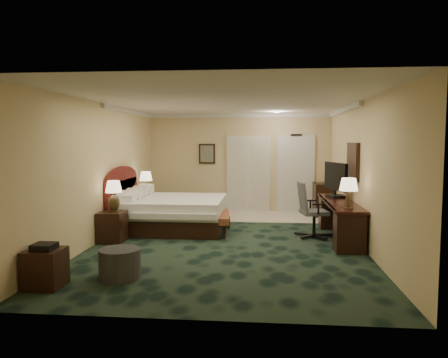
# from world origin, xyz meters

# --- Properties ---
(floor) EXTENTS (5.00, 7.50, 0.00)m
(floor) POSITION_xyz_m (0.00, 0.00, 0.00)
(floor) COLOR black
(floor) RESTS_ON ground
(ceiling) EXTENTS (5.00, 7.50, 0.00)m
(ceiling) POSITION_xyz_m (0.00, 0.00, 2.70)
(ceiling) COLOR silver
(ceiling) RESTS_ON wall_back
(wall_back) EXTENTS (5.00, 0.00, 2.70)m
(wall_back) POSITION_xyz_m (0.00, 3.75, 1.35)
(wall_back) COLOR beige
(wall_back) RESTS_ON ground
(wall_front) EXTENTS (5.00, 0.00, 2.70)m
(wall_front) POSITION_xyz_m (0.00, -3.75, 1.35)
(wall_front) COLOR beige
(wall_front) RESTS_ON ground
(wall_left) EXTENTS (0.00, 7.50, 2.70)m
(wall_left) POSITION_xyz_m (-2.50, 0.00, 1.35)
(wall_left) COLOR beige
(wall_left) RESTS_ON ground
(wall_right) EXTENTS (0.00, 7.50, 2.70)m
(wall_right) POSITION_xyz_m (2.50, 0.00, 1.35)
(wall_right) COLOR beige
(wall_right) RESTS_ON ground
(crown_molding) EXTENTS (5.00, 7.50, 0.10)m
(crown_molding) POSITION_xyz_m (0.00, 0.00, 2.65)
(crown_molding) COLOR silver
(crown_molding) RESTS_ON wall_back
(tile_patch) EXTENTS (3.20, 1.70, 0.01)m
(tile_patch) POSITION_xyz_m (0.90, 2.90, 0.01)
(tile_patch) COLOR beige
(tile_patch) RESTS_ON ground
(headboard) EXTENTS (0.12, 2.00, 1.40)m
(headboard) POSITION_xyz_m (-2.44, 1.00, 0.70)
(headboard) COLOR #430D13
(headboard) RESTS_ON ground
(entry_door) EXTENTS (1.02, 0.06, 2.18)m
(entry_door) POSITION_xyz_m (1.55, 3.72, 1.05)
(entry_door) COLOR silver
(entry_door) RESTS_ON ground
(closet_doors) EXTENTS (1.20, 0.06, 2.10)m
(closet_doors) POSITION_xyz_m (0.25, 3.71, 1.05)
(closet_doors) COLOR beige
(closet_doors) RESTS_ON ground
(wall_art) EXTENTS (0.45, 0.06, 0.55)m
(wall_art) POSITION_xyz_m (-0.90, 3.71, 1.60)
(wall_art) COLOR #465F56
(wall_art) RESTS_ON wall_back
(wall_mirror) EXTENTS (0.05, 0.95, 0.75)m
(wall_mirror) POSITION_xyz_m (2.46, 0.60, 1.55)
(wall_mirror) COLOR white
(wall_mirror) RESTS_ON wall_right
(bed) EXTENTS (2.20, 2.04, 0.70)m
(bed) POSITION_xyz_m (-1.30, 1.12, 0.35)
(bed) COLOR white
(bed) RESTS_ON ground
(nightstand_near) EXTENTS (0.47, 0.54, 0.59)m
(nightstand_near) POSITION_xyz_m (-2.24, -0.21, 0.29)
(nightstand_near) COLOR black
(nightstand_near) RESTS_ON ground
(nightstand_far) EXTENTS (0.49, 0.56, 0.61)m
(nightstand_far) POSITION_xyz_m (-2.24, 2.20, 0.30)
(nightstand_far) COLOR black
(nightstand_far) RESTS_ON ground
(lamp_near) EXTENTS (0.34, 0.34, 0.60)m
(lamp_near) POSITION_xyz_m (-2.21, -0.18, 0.89)
(lamp_near) COLOR #322213
(lamp_near) RESTS_ON nightstand_near
(lamp_far) EXTENTS (0.40, 0.40, 0.60)m
(lamp_far) POSITION_xyz_m (-2.22, 2.16, 0.91)
(lamp_far) COLOR #322213
(lamp_far) RESTS_ON nightstand_far
(bed_bench) EXTENTS (0.54, 1.27, 0.42)m
(bed_bench) POSITION_xyz_m (-0.26, 0.76, 0.21)
(bed_bench) COLOR brown
(bed_bench) RESTS_ON ground
(ottoman) EXTENTS (0.61, 0.61, 0.42)m
(ottoman) POSITION_xyz_m (-1.36, -2.40, 0.21)
(ottoman) COLOR #28272F
(ottoman) RESTS_ON ground
(side_table) EXTENTS (0.48, 0.48, 0.52)m
(side_table) POSITION_xyz_m (-2.23, -2.86, 0.26)
(side_table) COLOR black
(side_table) RESTS_ON ground
(desk) EXTENTS (0.56, 2.61, 0.75)m
(desk) POSITION_xyz_m (2.20, 0.47, 0.38)
(desk) COLOR black
(desk) RESTS_ON ground
(tv) EXTENTS (0.36, 0.94, 0.75)m
(tv) POSITION_xyz_m (2.21, 1.12, 1.13)
(tv) COLOR black
(tv) RESTS_ON desk
(desk_lamp) EXTENTS (0.36, 0.36, 0.57)m
(desk_lamp) POSITION_xyz_m (2.17, -0.53, 1.04)
(desk_lamp) COLOR #322213
(desk_lamp) RESTS_ON desk
(desk_chair) EXTENTS (0.76, 0.73, 1.13)m
(desk_chair) POSITION_xyz_m (1.71, 0.55, 0.57)
(desk_chair) COLOR #5A5A5A
(desk_chair) RESTS_ON ground
(minibar) EXTENTS (0.45, 0.81, 0.86)m
(minibar) POSITION_xyz_m (2.22, 3.20, 0.43)
(minibar) COLOR black
(minibar) RESTS_ON ground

